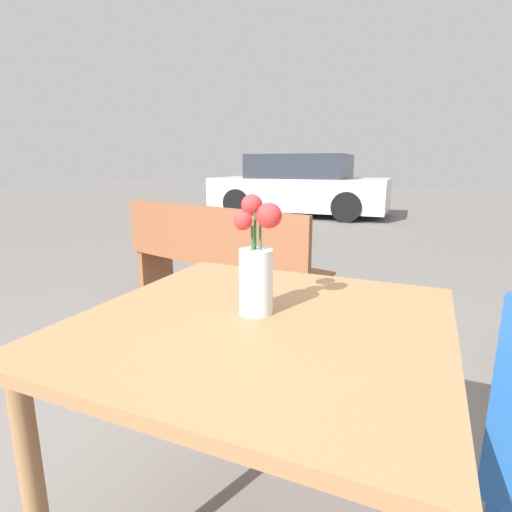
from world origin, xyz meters
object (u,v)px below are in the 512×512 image
flower_vase (257,270)px  parked_car (300,187)px  bench_middle (215,259)px  table_front (262,353)px

flower_vase → parked_car: size_ratio=0.08×
parked_car → flower_vase: bearing=-69.6°
flower_vase → bench_middle: bearing=126.8°
table_front → parked_car: size_ratio=0.24×
flower_vase → table_front: bearing=-41.1°
table_front → flower_vase: 0.22m
bench_middle → parked_car: 6.42m
bench_middle → parked_car: size_ratio=0.43×
flower_vase → parked_car: 8.16m
table_front → parked_car: parked_car is taller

